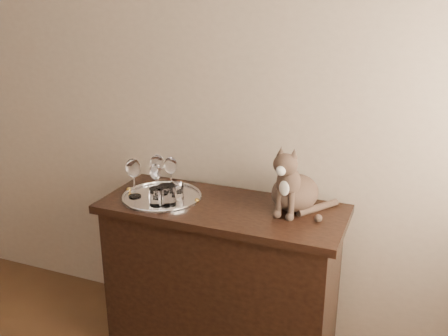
# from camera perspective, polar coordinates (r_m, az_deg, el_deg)

# --- Properties ---
(wall_back) EXTENTS (4.00, 0.10, 2.70)m
(wall_back) POSITION_cam_1_polar(r_m,az_deg,el_deg) (2.83, -9.30, 9.32)
(wall_back) COLOR tan
(wall_back) RESTS_ON ground
(sideboard) EXTENTS (1.20, 0.50, 0.85)m
(sideboard) POSITION_cam_1_polar(r_m,az_deg,el_deg) (2.64, -0.22, -12.80)
(sideboard) COLOR black
(sideboard) RESTS_ON ground
(tray) EXTENTS (0.40, 0.40, 0.01)m
(tray) POSITION_cam_1_polar(r_m,az_deg,el_deg) (2.54, -7.10, -3.37)
(tray) COLOR white
(tray) RESTS_ON sideboard
(wine_glass_a) EXTENTS (0.07, 0.07, 0.19)m
(wine_glass_a) POSITION_cam_1_polar(r_m,az_deg,el_deg) (2.59, -7.60, -0.53)
(wine_glass_a) COLOR silver
(wine_glass_a) RESTS_ON tray
(wine_glass_b) EXTENTS (0.07, 0.07, 0.18)m
(wine_glass_b) POSITION_cam_1_polar(r_m,az_deg,el_deg) (2.58, -6.10, -0.71)
(wine_glass_b) COLOR white
(wine_glass_b) RESTS_ON tray
(wine_glass_c) EXTENTS (0.08, 0.08, 0.20)m
(wine_glass_c) POSITION_cam_1_polar(r_m,az_deg,el_deg) (2.52, -10.28, -1.12)
(wine_glass_c) COLOR silver
(wine_glass_c) RESTS_ON tray
(wine_glass_d) EXTENTS (0.06, 0.06, 0.17)m
(wine_glass_d) POSITION_cam_1_polar(r_m,az_deg,el_deg) (2.53, -7.78, -1.36)
(wine_glass_d) COLOR white
(wine_glass_d) RESTS_ON tray
(tumbler_a) EXTENTS (0.09, 0.09, 0.10)m
(tumbler_a) POSITION_cam_1_polar(r_m,az_deg,el_deg) (2.43, -6.52, -3.10)
(tumbler_a) COLOR white
(tumbler_a) RESTS_ON tray
(tumbler_b) EXTENTS (0.08, 0.08, 0.09)m
(tumbler_b) POSITION_cam_1_polar(r_m,az_deg,el_deg) (2.43, -7.67, -3.26)
(tumbler_b) COLOR white
(tumbler_b) RESTS_ON tray
(tumbler_c) EXTENTS (0.07, 0.07, 0.08)m
(tumbler_c) POSITION_cam_1_polar(r_m,az_deg,el_deg) (2.49, -5.45, -2.66)
(tumbler_c) COLOR white
(tumbler_c) RESTS_ON tray
(cat) EXTENTS (0.38, 0.36, 0.34)m
(cat) POSITION_cam_1_polar(r_m,az_deg,el_deg) (2.36, 8.22, -0.90)
(cat) COLOR #483B2B
(cat) RESTS_ON sideboard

